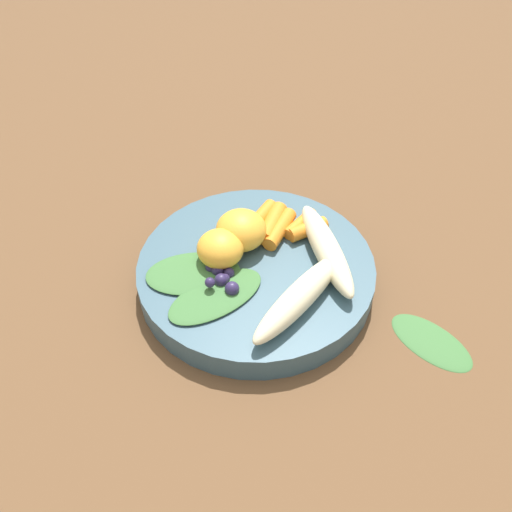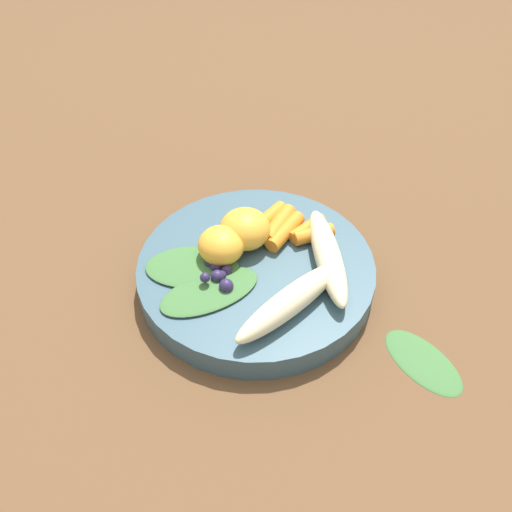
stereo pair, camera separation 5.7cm
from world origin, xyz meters
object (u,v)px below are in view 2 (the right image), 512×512
object	(u,v)px
banana_peeled_left	(328,256)
orange_segment_near	(221,245)
bowl	(256,272)
banana_peeled_right	(291,301)
kale_leaf_stray	(423,361)

from	to	relation	value
banana_peeled_left	orange_segment_near	size ratio (longest dim) A/B	2.90
orange_segment_near	bowl	bearing A→B (deg)	-18.87
banana_peeled_right	orange_segment_near	xyz separation A→B (m)	(-0.06, 0.08, 0.00)
bowl	banana_peeled_right	distance (m)	0.08
banana_peeled_left	banana_peeled_right	bearing A→B (deg)	139.95
kale_leaf_stray	bowl	bearing A→B (deg)	-158.98
orange_segment_near	banana_peeled_right	bearing A→B (deg)	-53.25
orange_segment_near	kale_leaf_stray	distance (m)	0.23
banana_peeled_left	banana_peeled_right	world-z (taller)	same
banana_peeled_right	orange_segment_near	size ratio (longest dim) A/B	2.90
banana_peeled_left	kale_leaf_stray	world-z (taller)	banana_peeled_left
bowl	banana_peeled_right	size ratio (longest dim) A/B	1.77
banana_peeled_right	kale_leaf_stray	distance (m)	0.14
orange_segment_near	banana_peeled_left	bearing A→B (deg)	-12.77
banana_peeled_right	kale_leaf_stray	bearing A→B (deg)	-61.35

